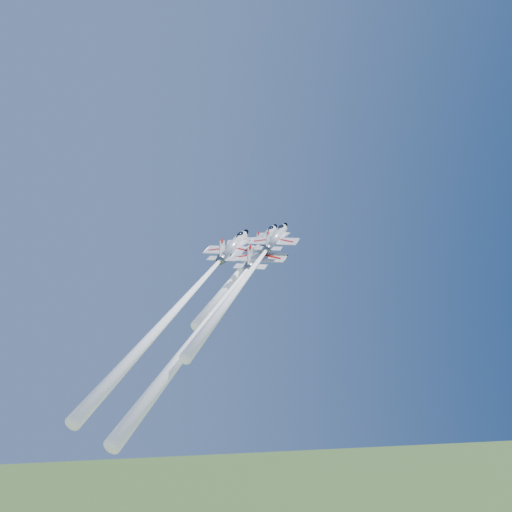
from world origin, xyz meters
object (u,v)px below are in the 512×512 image
object	(u,v)px
jet_lead	(246,263)
jet_right	(251,271)
jet_left	(191,293)
jet_slot	(223,302)

from	to	relation	value
jet_lead	jet_right	distance (m)	13.16
jet_left	jet_lead	bearing A→B (deg)	75.18
jet_lead	jet_left	size ratio (longest dim) A/B	0.73
jet_lead	jet_slot	distance (m)	20.89
jet_lead	jet_slot	world-z (taller)	jet_lead
jet_right	jet_slot	size ratio (longest dim) A/B	0.81
jet_right	jet_lead	bearing A→B (deg)	111.73
jet_right	jet_slot	distance (m)	9.27
jet_left	jet_slot	size ratio (longest dim) A/B	1.00
jet_slot	jet_lead	bearing A→B (deg)	96.78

